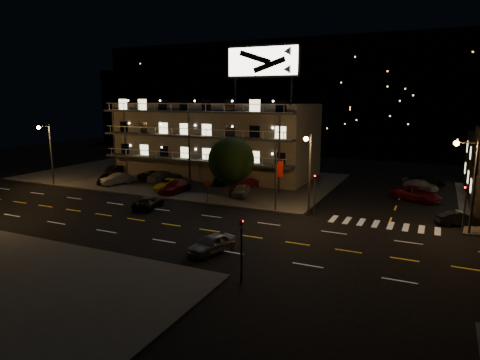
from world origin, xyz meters
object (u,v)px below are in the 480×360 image
at_px(tree, 231,162).
at_px(side_car_0, 460,218).
at_px(road_car_west, 149,202).
at_px(road_car_east, 212,244).
at_px(lot_car_2, 169,184).
at_px(lot_car_7, 164,176).
at_px(lot_car_4, 241,190).

bearing_deg(tree, side_car_0, -1.80).
height_order(tree, road_car_west, tree).
height_order(side_car_0, road_car_east, road_car_east).
bearing_deg(side_car_0, road_car_east, 111.71).
relative_size(lot_car_2, lot_car_7, 0.91).
relative_size(lot_car_7, road_car_east, 1.31).
bearing_deg(road_car_east, road_car_west, 162.66).
bearing_deg(lot_car_4, lot_car_2, 173.47).
distance_m(lot_car_4, lot_car_7, 13.30).
height_order(lot_car_7, side_car_0, lot_car_7).
bearing_deg(road_car_west, road_car_east, 134.63).
bearing_deg(lot_car_7, lot_car_4, 174.82).
xyz_separation_m(lot_car_2, side_car_0, (32.25, -1.13, -0.15)).
bearing_deg(road_car_east, lot_car_7, 150.03).
xyz_separation_m(road_car_east, road_car_west, (-12.24, 8.66, -0.08)).
distance_m(lot_car_7, road_car_west, 13.36).
distance_m(tree, side_car_0, 23.73).
height_order(tree, lot_car_7, tree).
height_order(tree, side_car_0, tree).
height_order(lot_car_2, lot_car_4, same).
relative_size(tree, road_car_east, 1.72).
relative_size(lot_car_2, road_car_east, 1.18).
xyz_separation_m(lot_car_4, side_car_0, (22.65, -1.73, -0.15)).
bearing_deg(lot_car_4, road_car_east, -82.27).
bearing_deg(lot_car_7, road_car_east, 140.79).
height_order(lot_car_7, road_car_west, lot_car_7).
xyz_separation_m(tree, road_car_east, (6.36, -16.27, -3.57)).
bearing_deg(road_car_west, lot_car_7, -72.20).
bearing_deg(road_car_west, side_car_0, -176.88).
distance_m(lot_car_2, lot_car_7, 5.04).
distance_m(lot_car_2, road_car_west, 8.53).
bearing_deg(tree, lot_car_4, 51.60).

